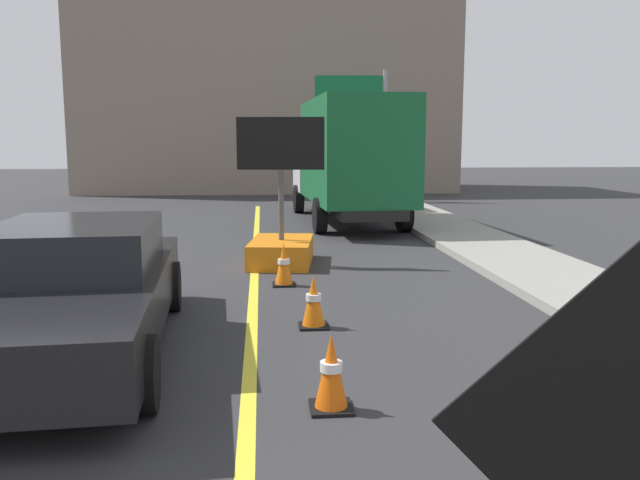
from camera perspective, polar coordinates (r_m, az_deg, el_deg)
lane_center_stripe at (r=5.69m, az=-6.34°, el=-14.56°), size 0.14×36.00×0.01m
arrow_board_trailer at (r=12.09m, az=-3.41°, el=0.16°), size 1.60×1.93×2.70m
box_truck at (r=18.27m, az=2.46°, el=7.20°), size 2.73×7.81×3.37m
pickup_car at (r=7.41m, az=-20.75°, el=-3.99°), size 2.27×5.24×1.38m
highway_guide_sign at (r=25.55m, az=3.93°, el=11.14°), size 2.78×0.37×5.00m
far_building_block at (r=32.12m, az=-4.62°, el=13.37°), size 17.05×7.09×9.97m
traffic_cone_mid_lane at (r=5.56m, az=0.99°, el=-11.54°), size 0.36×0.36×0.66m
traffic_cone_far_lane at (r=7.94m, az=-0.57°, el=-5.41°), size 0.36×0.36×0.66m
traffic_cone_curbside at (r=10.26m, az=-3.20°, el=-2.18°), size 0.36×0.36×0.68m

